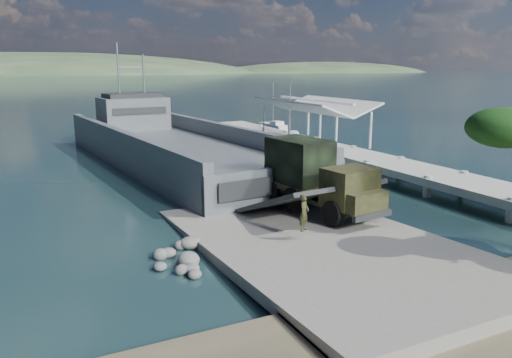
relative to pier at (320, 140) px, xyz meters
The scene contains 10 objects.
ground 22.89m from the pier, 124.71° to the right, with size 1400.00×1400.00×0.00m, color #163236.
boat_ramp 23.70m from the pier, 123.33° to the right, with size 10.00×18.00×0.50m, color gray.
shoreline_rocks 26.55m from the pier, 136.42° to the right, with size 3.20×5.60×0.90m, color slate, non-canonical shape.
distant_headlands 542.50m from the pier, 86.09° to the left, with size 1000.00×240.00×48.00m, color #30462C, non-canonical shape.
pier is the anchor object (origin of this frame).
landing_craft 13.09m from the pier, 166.79° to the left, with size 12.44×38.73×11.33m.
military_truck 18.59m from the pier, 124.48° to the right, with size 3.34×8.21×3.70m.
soldier 23.61m from the pier, 125.26° to the right, with size 0.62×0.41×1.69m, color black.
sailboat_near 11.01m from the pier, 74.38° to the left, with size 3.59×5.82×6.83m.
sailboat_far 22.12m from the pier, 72.81° to the left, with size 1.87×5.28×6.32m.
Camera 1 is at (-12.11, -18.86, 8.16)m, focal length 35.00 mm.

